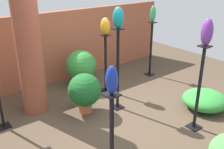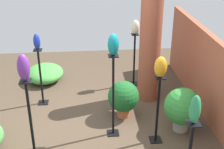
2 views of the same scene
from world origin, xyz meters
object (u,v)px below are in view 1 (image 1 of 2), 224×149
object	(u,v)px
pedestal_amber	(106,66)
pedestal_teal	(118,73)
pedestal_cobalt	(112,143)
art_vase_teal	(118,18)
brick_pillar	(29,52)
pedestal_violet	(199,92)
pedestal_jade	(151,51)
art_vase_jade	(153,14)
potted_plant_front_left	(85,91)
art_vase_amber	(105,26)
art_vase_cobalt	(112,80)
potted_plant_near_pillar	(81,66)
art_vase_violet	(207,32)

from	to	relation	value
pedestal_amber	pedestal_teal	size ratio (longest dim) A/B	0.81
pedestal_cobalt	art_vase_teal	bearing A→B (deg)	48.60
brick_pillar	pedestal_violet	distance (m)	2.80
pedestal_jade	pedestal_cobalt	distance (m)	3.49
brick_pillar	pedestal_amber	xyz separation A→B (m)	(1.47, -0.15, -0.55)
pedestal_amber	pedestal_cobalt	bearing A→B (deg)	-125.14
art_vase_jade	pedestal_jade	bearing A→B (deg)	-135.00
art_vase_jade	brick_pillar	bearing A→B (deg)	178.30
art_vase_jade	potted_plant_front_left	distance (m)	2.45
pedestal_amber	pedestal_jade	world-z (taller)	pedestal_jade
art_vase_amber	art_vase_jade	size ratio (longest dim) A/B	0.94
pedestal_amber	art_vase_amber	xyz separation A→B (m)	(0.00, 0.00, 0.81)
pedestal_amber	brick_pillar	bearing A→B (deg)	174.29
pedestal_jade	potted_plant_front_left	size ratio (longest dim) A/B	1.76
pedestal_amber	pedestal_violet	world-z (taller)	pedestal_violet
pedestal_teal	art_vase_amber	world-z (taller)	art_vase_amber
art_vase_cobalt	art_vase_teal	distance (m)	1.81
pedestal_amber	pedestal_violet	distance (m)	1.99
pedestal_amber	art_vase_teal	bearing A→B (deg)	-110.05
pedestal_cobalt	pedestal_violet	size ratio (longest dim) A/B	0.85
pedestal_teal	potted_plant_near_pillar	world-z (taller)	pedestal_teal
potted_plant_near_pillar	pedestal_jade	bearing A→B (deg)	-15.38
pedestal_amber	art_vase_violet	distance (m)	2.24
pedestal_jade	art_vase_teal	world-z (taller)	art_vase_teal
pedestal_teal	art_vase_teal	size ratio (longest dim) A/B	4.21
pedestal_violet	art_vase_amber	bearing A→B (deg)	99.01
pedestal_amber	potted_plant_front_left	world-z (taller)	pedestal_amber
pedestal_cobalt	potted_plant_near_pillar	bearing A→B (deg)	65.48
pedestal_jade	art_vase_violet	xyz separation A→B (m)	(-1.05, -2.03, 0.99)
pedestal_violet	art_vase_violet	size ratio (longest dim) A/B	3.48
pedestal_violet	art_vase_amber	size ratio (longest dim) A/B	4.07
pedestal_teal	pedestal_violet	bearing A→B (deg)	-65.91
pedestal_amber	art_vase_amber	distance (m)	0.81
brick_pillar	pedestal_cobalt	distance (m)	2.25
pedestal_amber	pedestal_violet	xyz separation A→B (m)	(0.31, -1.96, 0.09)
pedestal_amber	art_vase_amber	size ratio (longest dim) A/B	3.54
potted_plant_front_left	pedestal_amber	bearing A→B (deg)	29.68
potted_plant_front_left	pedestal_teal	bearing A→B (deg)	-24.20
pedestal_violet	art_vase_cobalt	size ratio (longest dim) A/B	4.32
art_vase_jade	potted_plant_near_pillar	distance (m)	1.96
art_vase_amber	art_vase_teal	distance (m)	0.80
brick_pillar	pedestal_jade	xyz separation A→B (m)	(2.83, -0.08, -0.51)
pedestal_jade	pedestal_teal	size ratio (longest dim) A/B	0.86
brick_pillar	pedestal_cobalt	world-z (taller)	brick_pillar
art_vase_violet	potted_plant_near_pillar	world-z (taller)	art_vase_violet
art_vase_jade	art_vase_violet	xyz separation A→B (m)	(-1.05, -2.03, 0.12)
art_vase_cobalt	potted_plant_front_left	bearing A→B (deg)	68.14
art_vase_amber	art_vase_violet	world-z (taller)	art_vase_violet
art_vase_teal	potted_plant_near_pillar	world-z (taller)	art_vase_teal
pedestal_cobalt	potted_plant_front_left	distance (m)	1.70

